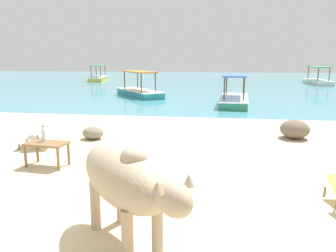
# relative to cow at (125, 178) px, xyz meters

# --- Properties ---
(sand_beach) EXTENTS (18.00, 14.00, 0.04)m
(sand_beach) POSITION_rel_cow_xyz_m (-0.16, 1.03, -0.79)
(sand_beach) COLOR #CCB78E
(sand_beach) RESTS_ON ground
(water_surface) EXTENTS (60.00, 36.00, 0.03)m
(water_surface) POSITION_rel_cow_xyz_m (-0.16, 23.03, -0.81)
(water_surface) COLOR teal
(water_surface) RESTS_ON ground
(cow) EXTENTS (1.65, 1.85, 1.17)m
(cow) POSITION_rel_cow_xyz_m (0.00, 0.00, 0.00)
(cow) COLOR tan
(cow) RESTS_ON sand_beach
(low_bench_table) EXTENTS (0.80, 0.52, 0.46)m
(low_bench_table) POSITION_rel_cow_xyz_m (-2.18, 2.44, -0.39)
(low_bench_table) COLOR brown
(low_bench_table) RESTS_ON sand_beach
(bottle) EXTENTS (0.07, 0.07, 0.30)m
(bottle) POSITION_rel_cow_xyz_m (-2.28, 2.53, -0.19)
(bottle) COLOR #A3C6D1
(bottle) RESTS_ON low_bench_table
(deck_chair_near) EXTENTS (0.86, 0.69, 0.68)m
(deck_chair_near) POSITION_rel_cow_xyz_m (-3.04, 3.71, -0.38)
(deck_chair_near) COLOR brown
(deck_chair_near) RESTS_ON sand_beach
(shore_rock_large) EXTENTS (0.86, 0.89, 0.46)m
(shore_rock_large) POSITION_rel_cow_xyz_m (2.89, 5.43, -0.54)
(shore_rock_large) COLOR #6B5B4C
(shore_rock_large) RESTS_ON sand_beach
(shore_rock_medium) EXTENTS (0.72, 0.70, 0.31)m
(shore_rock_medium) POSITION_rel_cow_xyz_m (-2.11, 4.63, -0.61)
(shore_rock_medium) COLOR gray
(shore_rock_medium) RESTS_ON sand_beach
(boat_white) EXTENTS (1.41, 3.74, 1.29)m
(boat_white) POSITION_rel_cow_xyz_m (8.27, 23.50, -0.52)
(boat_white) COLOR white
(boat_white) RESTS_ON water_surface
(boat_teal) EXTENTS (3.14, 3.62, 1.29)m
(boat_teal) POSITION_rel_cow_xyz_m (-3.09, 14.07, -0.52)
(boat_teal) COLOR teal
(boat_teal) RESTS_ON water_surface
(boat_yellow) EXTENTS (1.72, 3.81, 1.29)m
(boat_yellow) POSITION_rel_cow_xyz_m (-9.13, 24.81, -0.52)
(boat_yellow) COLOR gold
(boat_yellow) RESTS_ON water_surface
(boat_green) EXTENTS (1.38, 3.74, 1.29)m
(boat_green) POSITION_rel_cow_xyz_m (1.66, 11.57, -0.52)
(boat_green) COLOR #338E66
(boat_green) RESTS_ON water_surface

